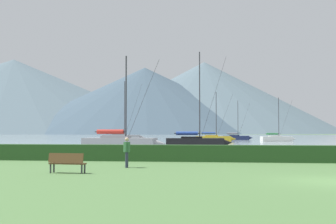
# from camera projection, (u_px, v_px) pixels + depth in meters

# --- Properties ---
(harbor_water) EXTENTS (320.00, 246.00, 0.00)m
(harbor_water) POSITION_uv_depth(u_px,v_px,m) (240.00, 137.00, 153.27)
(harbor_water) COLOR #8C9EA3
(harbor_water) RESTS_ON ground_plane
(hedge_line) EXTENTS (80.00, 1.20, 1.08)m
(hedge_line) POSITION_uv_depth(u_px,v_px,m) (295.00, 154.00, 28.50)
(hedge_line) COLOR #284C23
(hedge_line) RESTS_ON ground_plane
(sailboat_slip_1) EXTENTS (9.28, 3.13, 10.34)m
(sailboat_slip_1) POSITION_uv_depth(u_px,v_px,m) (121.00, 142.00, 49.24)
(sailboat_slip_1) COLOR #9E9EA3
(sailboat_slip_1) RESTS_ON harbor_water
(sailboat_slip_2) EXTENTS (8.37, 3.06, 12.00)m
(sailboat_slip_2) POSITION_uv_depth(u_px,v_px,m) (196.00, 142.00, 55.91)
(sailboat_slip_2) COLOR black
(sailboat_slip_2) RESTS_ON harbor_water
(sailboat_slip_3) EXTENTS (7.01, 2.24, 9.21)m
(sailboat_slip_3) POSITION_uv_depth(u_px,v_px,m) (236.00, 137.00, 104.63)
(sailboat_slip_3) COLOR navy
(sailboat_slip_3) RESTS_ON harbor_water
(sailboat_slip_6) EXTENTS (7.19, 3.31, 8.76)m
(sailboat_slip_6) POSITION_uv_depth(u_px,v_px,m) (277.00, 138.00, 89.43)
(sailboat_slip_6) COLOR white
(sailboat_slip_6) RESTS_ON harbor_water
(sailboat_slip_8) EXTENTS (7.86, 2.83, 9.56)m
(sailboat_slip_8) POSITION_uv_depth(u_px,v_px,m) (214.00, 138.00, 85.92)
(sailboat_slip_8) COLOR gold
(sailboat_slip_8) RESTS_ON harbor_water
(sailboat_slip_9) EXTENTS (9.30, 3.56, 12.74)m
(sailboat_slip_9) POSITION_uv_depth(u_px,v_px,m) (122.00, 137.00, 95.52)
(sailboat_slip_9) COLOR #9E9EA3
(sailboat_slip_9) RESTS_ON harbor_water
(park_bench_near_path) EXTENTS (1.79, 0.65, 0.95)m
(park_bench_near_path) POSITION_uv_depth(u_px,v_px,m) (67.00, 162.00, 21.06)
(park_bench_near_path) COLOR brown
(park_bench_near_path) RESTS_ON ground_plane
(person_seated_viewer) EXTENTS (0.36, 0.57, 1.65)m
(person_seated_viewer) POSITION_uv_depth(u_px,v_px,m) (127.00, 150.00, 24.35)
(person_seated_viewer) COLOR #2D3347
(person_seated_viewer) RESTS_ON ground_plane
(distant_hill_west_ridge) EXTENTS (248.18, 248.18, 66.34)m
(distant_hill_west_ridge) POSITION_uv_depth(u_px,v_px,m) (204.00, 98.00, 413.74)
(distant_hill_west_ridge) COLOR slate
(distant_hill_west_ridge) RESTS_ON ground_plane
(distant_hill_central_peak) EXTENTS (237.74, 237.74, 57.43)m
(distant_hill_central_peak) POSITION_uv_depth(u_px,v_px,m) (145.00, 101.00, 387.52)
(distant_hill_central_peak) COLOR #425666
(distant_hill_central_peak) RESTS_ON ground_plane
(distant_hill_east_ridge) EXTENTS (355.40, 355.40, 73.75)m
(distant_hill_east_ridge) POSITION_uv_depth(u_px,v_px,m) (13.00, 96.00, 444.56)
(distant_hill_east_ridge) COLOR slate
(distant_hill_east_ridge) RESTS_ON ground_plane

